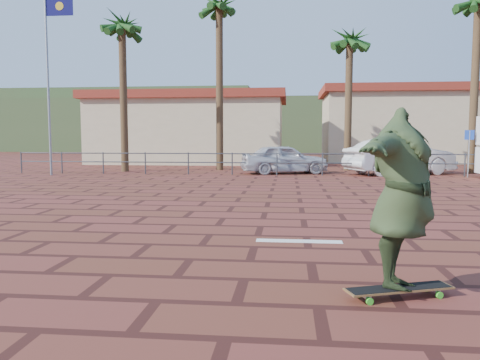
% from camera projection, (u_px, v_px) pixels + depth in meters
% --- Properties ---
extents(ground, '(120.00, 120.00, 0.00)m').
position_uv_depth(ground, '(261.00, 226.00, 8.90)').
color(ground, maroon).
rests_on(ground, ground).
extents(paint_stripe, '(1.40, 0.22, 0.01)m').
position_uv_depth(paint_stripe, '(299.00, 241.00, 7.64)').
color(paint_stripe, white).
rests_on(paint_stripe, ground).
extents(guardrail, '(24.06, 0.06, 1.00)m').
position_uv_depth(guardrail, '(277.00, 160.00, 20.72)').
color(guardrail, '#47494F').
rests_on(guardrail, ground).
extents(flagpole, '(1.30, 0.10, 8.00)m').
position_uv_depth(flagpole, '(50.00, 69.00, 20.39)').
color(flagpole, gray).
rests_on(flagpole, ground).
extents(palm_far_left, '(2.40, 2.40, 8.25)m').
position_uv_depth(palm_far_left, '(122.00, 30.00, 22.41)').
color(palm_far_left, brown).
rests_on(palm_far_left, ground).
extents(palm_left, '(2.40, 2.40, 9.45)m').
position_uv_depth(palm_left, '(219.00, 11.00, 23.33)').
color(palm_left, brown).
rests_on(palm_left, ground).
extents(palm_center, '(2.40, 2.40, 7.75)m').
position_uv_depth(palm_center, '(350.00, 43.00, 23.30)').
color(palm_center, brown).
rests_on(palm_center, ground).
extents(palm_right, '(2.40, 2.40, 9.05)m').
position_uv_depth(palm_right, '(478.00, 6.00, 21.14)').
color(palm_right, brown).
rests_on(palm_right, ground).
extents(building_west, '(12.60, 7.60, 4.50)m').
position_uv_depth(building_west, '(191.00, 128.00, 31.10)').
color(building_west, beige).
rests_on(building_west, ground).
extents(building_east, '(10.60, 6.60, 5.00)m').
position_uv_depth(building_east, '(400.00, 124.00, 31.61)').
color(building_east, beige).
rests_on(building_east, ground).
extents(hill_front, '(70.00, 18.00, 6.00)m').
position_uv_depth(hill_front, '(285.00, 126.00, 58.14)').
color(hill_front, '#384C28').
rests_on(hill_front, ground).
extents(hill_back, '(35.00, 14.00, 8.00)m').
position_uv_depth(hill_back, '(130.00, 121.00, 66.26)').
color(hill_back, '#384C28').
rests_on(hill_back, ground).
extents(longboard, '(1.20, 0.63, 0.12)m').
position_uv_depth(longboard, '(399.00, 289.00, 4.95)').
color(longboard, olive).
rests_on(longboard, ground).
extents(skateboarder, '(1.50, 2.39, 1.89)m').
position_uv_depth(skateboarder, '(402.00, 199.00, 4.86)').
color(skateboarder, '#2E3E21').
rests_on(skateboarder, longboard).
extents(car_silver, '(4.28, 2.60, 1.36)m').
position_uv_depth(car_silver, '(284.00, 159.00, 21.68)').
color(car_silver, silver).
rests_on(car_silver, ground).
extents(car_white, '(5.23, 3.52, 1.63)m').
position_uv_depth(car_white, '(400.00, 156.00, 21.13)').
color(car_white, silver).
rests_on(car_white, ground).
extents(street_sign, '(0.40, 0.10, 1.98)m').
position_uv_depth(street_sign, '(469.00, 144.00, 19.55)').
color(street_sign, gray).
rests_on(street_sign, ground).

